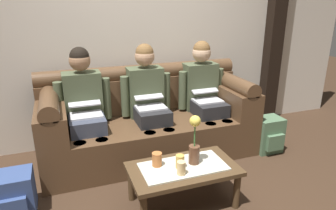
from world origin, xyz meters
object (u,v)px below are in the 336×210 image
object	(u,v)px
coffee_table	(183,172)
cup_far_center	(157,159)
person_right	(204,91)
person_middle	(148,97)
backpack_right	(268,135)
backpack_left	(12,194)
cup_near_right	(180,162)
cup_near_left	(181,168)
person_left	(84,104)
flower_vase	(194,143)
couch	(149,122)

from	to	relation	value
coffee_table	cup_far_center	xyz separation A→B (m)	(-0.20, 0.08, 0.11)
person_right	person_middle	bearing A→B (deg)	-180.00
backpack_right	backpack_left	xyz separation A→B (m)	(-2.63, -0.20, -0.03)
person_right	coffee_table	bearing A→B (deg)	-123.81
cup_near_right	backpack_right	bearing A→B (deg)	23.71
cup_near_right	backpack_left	bearing A→B (deg)	163.77
cup_near_left	backpack_left	world-z (taller)	cup_near_left
cup_near_left	cup_far_center	distance (m)	0.23
person_left	backpack_left	size ratio (longest dim) A/B	3.51
coffee_table	cup_near_left	world-z (taller)	cup_near_left
cup_far_center	backpack_right	world-z (taller)	cup_far_center
flower_vase	cup_near_left	bearing A→B (deg)	-143.05
flower_vase	couch	bearing A→B (deg)	95.91
cup_near_left	cup_far_center	bearing A→B (deg)	126.18
person_middle	backpack_right	distance (m)	1.43
backpack_right	person_middle	bearing A→B (deg)	161.36
coffee_table	flower_vase	size ratio (longest dim) A/B	2.12
person_middle	cup_near_right	xyz separation A→B (m)	(-0.04, -1.02, -0.24)
cup_far_center	coffee_table	bearing A→B (deg)	-21.41
person_middle	cup_far_center	world-z (taller)	person_middle
couch	person_right	distance (m)	0.73
person_right	cup_near_left	world-z (taller)	person_right
person_left	person_right	world-z (taller)	same
coffee_table	flower_vase	world-z (taller)	flower_vase
flower_vase	cup_near_left	size ratio (longest dim) A/B	3.86
couch	cup_near_left	xyz separation A→B (m)	(-0.06, -1.11, 0.05)
person_middle	backpack_left	size ratio (longest dim) A/B	3.51
person_left	backpack_right	bearing A→B (deg)	-12.51
flower_vase	coffee_table	bearing A→B (deg)	-171.34
person_right	coffee_table	world-z (taller)	person_right
backpack_right	flower_vase	bearing A→B (deg)	-155.08
person_right	backpack_right	world-z (taller)	person_right
person_left	person_middle	bearing A→B (deg)	0.00
couch	flower_vase	xyz separation A→B (m)	(0.10, -0.99, 0.18)
person_middle	couch	bearing A→B (deg)	90.00
person_middle	flower_vase	bearing A→B (deg)	-84.07
person_left	cup_near_right	bearing A→B (deg)	-58.05
cup_near_left	backpack_left	size ratio (longest dim) A/B	0.32
couch	person_right	world-z (taller)	person_right
cup_near_left	backpack_right	size ratio (longest dim) A/B	0.27
flower_vase	cup_near_right	world-z (taller)	flower_vase
person_left	flower_vase	distance (m)	1.26
couch	cup_near_right	distance (m)	1.02
coffee_table	flower_vase	distance (m)	0.27
cup_near_left	person_middle	bearing A→B (deg)	86.70
person_left	cup_near_right	distance (m)	1.22
person_left	coffee_table	size ratio (longest dim) A/B	1.36
backpack_right	coffee_table	bearing A→B (deg)	-156.26
flower_vase	backpack_left	xyz separation A→B (m)	(-1.45, 0.35, -0.38)
flower_vase	person_left	bearing A→B (deg)	128.10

